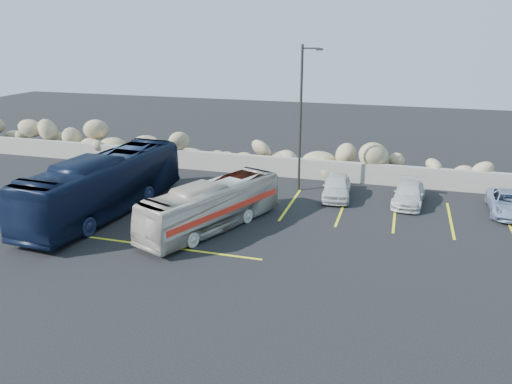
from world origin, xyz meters
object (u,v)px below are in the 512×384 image
(car_a, at_px, (337,187))
(car_c, at_px, (409,194))
(vintage_bus, at_px, (212,206))
(tour_coach, at_px, (104,185))
(lamppost, at_px, (302,115))
(car_d, at_px, (509,203))

(car_a, bearing_deg, car_c, -4.14)
(vintage_bus, relative_size, tour_coach, 0.74)
(car_c, bearing_deg, tour_coach, -152.66)
(vintage_bus, relative_size, car_a, 2.16)
(tour_coach, xyz_separation_m, car_c, (14.44, 5.71, -0.94))
(tour_coach, height_order, car_a, tour_coach)
(lamppost, height_order, vintage_bus, lamppost)
(tour_coach, height_order, car_c, tour_coach)
(vintage_bus, xyz_separation_m, tour_coach, (-5.81, 0.37, 0.38))
(tour_coach, bearing_deg, lamppost, 41.01)
(lamppost, relative_size, vintage_bus, 1.02)
(vintage_bus, bearing_deg, tour_coach, -161.42)
(lamppost, relative_size, tour_coach, 0.76)
(vintage_bus, relative_size, car_c, 2.14)
(car_c, relative_size, car_d, 0.93)
(lamppost, bearing_deg, vintage_bus, -111.54)
(car_a, bearing_deg, vintage_bus, -133.82)
(tour_coach, bearing_deg, car_c, 25.62)
(lamppost, distance_m, car_d, 11.38)
(vintage_bus, xyz_separation_m, car_a, (4.86, 6.03, -0.47))
(lamppost, height_order, car_a, lamppost)
(vintage_bus, distance_m, car_d, 14.67)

